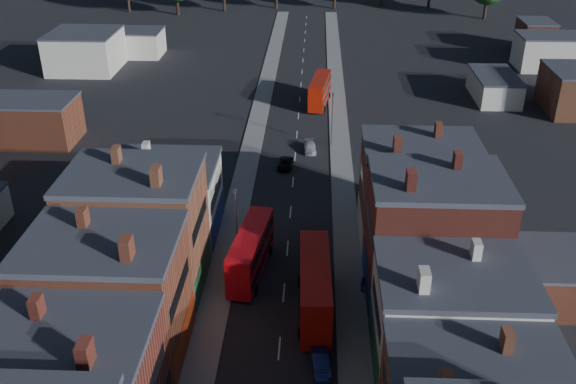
# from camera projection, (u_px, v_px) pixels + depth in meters

# --- Properties ---
(pavement_west) EXTENTS (3.00, 200.00, 0.12)m
(pavement_west) POSITION_uv_depth(u_px,v_px,m) (245.00, 174.00, 85.89)
(pavement_west) COLOR gray
(pavement_west) RESTS_ON ground
(pavement_east) EXTENTS (3.00, 200.00, 0.12)m
(pavement_east) POSITION_uv_depth(u_px,v_px,m) (342.00, 176.00, 85.38)
(pavement_east) COLOR gray
(pavement_east) RESTS_ON ground
(lamp_post_2) EXTENTS (0.25, 0.70, 8.12)m
(lamp_post_2) POSITION_uv_depth(u_px,v_px,m) (236.00, 219.00, 66.00)
(lamp_post_2) COLOR slate
(lamp_post_2) RESTS_ON ground
(lamp_post_3) EXTENTS (0.25, 0.70, 8.12)m
(lamp_post_3) POSITION_uv_depth(u_px,v_px,m) (332.00, 116.00, 92.11)
(lamp_post_3) COLOR slate
(lamp_post_3) RESTS_ON ground
(bus_0) EXTENTS (3.96, 11.14, 4.71)m
(bus_0) POSITION_uv_depth(u_px,v_px,m) (251.00, 251.00, 64.64)
(bus_0) COLOR red
(bus_0) RESTS_ON ground
(bus_1) EXTENTS (3.30, 12.10, 5.19)m
(bus_1) POSITION_uv_depth(u_px,v_px,m) (315.00, 287.00, 58.90)
(bus_1) COLOR #B0110A
(bus_1) RESTS_ON ground
(bus_2) EXTENTS (3.91, 11.04, 4.67)m
(bus_2) POSITION_uv_depth(u_px,v_px,m) (320.00, 90.00, 108.81)
(bus_2) COLOR #A71807
(bus_2) RESTS_ON ground
(car_1) EXTENTS (1.81, 4.05, 1.29)m
(car_1) POSITION_uv_depth(u_px,v_px,m) (321.00, 363.00, 53.16)
(car_1) COLOR navy
(car_1) RESTS_ON ground
(car_2) EXTENTS (2.15, 4.23, 1.15)m
(car_2) POSITION_uv_depth(u_px,v_px,m) (285.00, 164.00, 87.50)
(car_2) COLOR black
(car_2) RESTS_ON ground
(car_3) EXTENTS (1.94, 4.18, 1.18)m
(car_3) POSITION_uv_depth(u_px,v_px,m) (310.00, 147.00, 92.32)
(car_3) COLOR silver
(car_3) RESTS_ON ground
(ped_3) EXTENTS (0.84, 1.12, 1.74)m
(ped_3) POSITION_uv_depth(u_px,v_px,m) (363.00, 283.00, 62.38)
(ped_3) COLOR #605C52
(ped_3) RESTS_ON pavement_east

